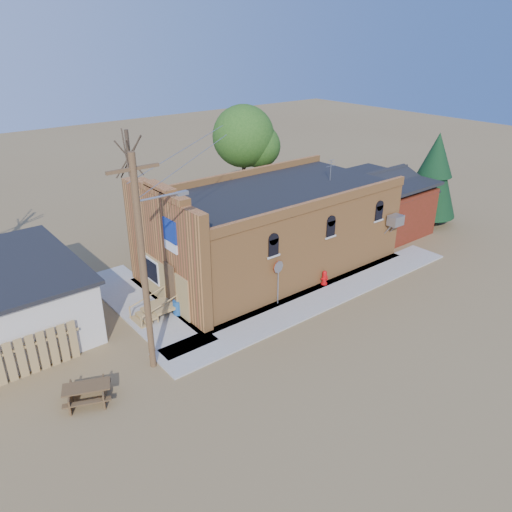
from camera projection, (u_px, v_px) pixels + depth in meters
ground at (314, 314)px, 24.69m from camera, size 120.00×120.00×0.00m
sidewalk_south at (322, 297)px, 26.16m from camera, size 19.00×2.20×0.08m
sidewalk_west at (142, 305)px, 25.35m from camera, size 2.60×10.00×0.08m
brick_bar at (268, 230)px, 28.55m from camera, size 16.40×7.97×6.30m
red_shed at (378, 198)px, 34.19m from camera, size 5.40×6.40×4.30m
wood_fence at (16, 360)px, 19.74m from camera, size 5.20×0.10×1.80m
utility_pole at (144, 262)px, 18.93m from camera, size 3.12×0.26×9.00m
tree_bare_near at (129, 156)px, 29.75m from camera, size 2.80×2.80×7.65m
tree_leafy at (243, 136)px, 35.23m from camera, size 4.40×4.40×8.15m
evergreen_tree at (434, 173)px, 34.80m from camera, size 3.60×3.60×6.50m
fire_hydrant at (324, 278)px, 27.22m from camera, size 0.45×0.41×0.82m
stop_sign at (278, 271)px, 24.71m from camera, size 0.65×0.15×2.39m
trash_barrel at (178, 307)px, 24.39m from camera, size 0.55×0.55×0.73m
picnic_table at (87, 391)px, 18.68m from camera, size 2.09×1.86×0.72m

